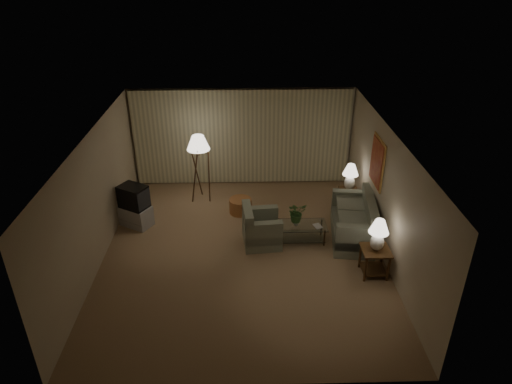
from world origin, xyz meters
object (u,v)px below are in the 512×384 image
table_lamp_near (379,232)px  table_lamp_far (350,175)px  vase (296,222)px  tv_cabinet (136,216)px  side_table_far (348,196)px  crt_tv (133,197)px  ottoman (240,206)px  side_table_near (375,257)px  sofa (353,223)px  coffee_table (302,230)px  floor_lamp (200,167)px  armchair (262,229)px

table_lamp_near → table_lamp_far: bearing=90.0°
vase → tv_cabinet: bearing=168.2°
table_lamp_far → vase: (-1.46, -1.35, -0.51)m
side_table_far → crt_tv: (-5.20, -0.56, 0.38)m
ottoman → table_lamp_far: bearing=0.9°
side_table_near → vase: size_ratio=4.43×
crt_tv → vase: (3.74, -0.79, -0.29)m
sofa → side_table_near: size_ratio=3.33×
crt_tv → vase: bearing=18.3°
coffee_table → table_lamp_far: bearing=46.0°
crt_tv → floor_lamp: floor_lamp is taller
side_table_near → crt_tv: size_ratio=0.78×
sofa → table_lamp_far: (0.15, 1.25, 0.60)m
sofa → ottoman: 2.84m
side_table_near → floor_lamp: bearing=138.8°
table_lamp_near → ottoman: bearing=136.6°
tv_cabinet → ottoman: 2.55m
armchair → floor_lamp: 2.65m
table_lamp_far → floor_lamp: (-3.75, 0.68, -0.06)m
sofa → side_table_near: 1.36m
side_table_near → table_lamp_far: table_lamp_far is taller
side_table_near → tv_cabinet: bearing=158.6°
side_table_near → ottoman: (-2.71, 2.56, -0.23)m
coffee_table → tv_cabinet: size_ratio=1.27×
tv_cabinet → floor_lamp: bearing=70.7°
sofa → armchair: sofa is taller
armchair → coffee_table: size_ratio=0.93×
armchair → floor_lamp: (-1.52, 2.08, 0.58)m
sofa → tv_cabinet: size_ratio=2.35×
table_lamp_far → crt_tv: 5.24m
crt_tv → sofa: bearing=22.4°
table_lamp_far → floor_lamp: 3.81m
side_table_near → table_lamp_far: (-0.00, 2.60, 0.58)m
armchair → side_table_far: (2.22, 1.41, 0.03)m
tv_cabinet → table_lamp_near: bearing=8.8°
tv_cabinet → vase: vase is taller
armchair → vase: (0.77, 0.06, 0.12)m
side_table_far → tv_cabinet: bearing=-173.8°
armchair → crt_tv: bearing=69.1°
floor_lamp → ottoman: size_ratio=3.21×
side_table_far → table_lamp_far: table_lamp_far is taller
table_lamp_far → vase: table_lamp_far is taller
side_table_far → tv_cabinet: (-5.20, -0.56, -0.14)m
table_lamp_far → armchair: bearing=-147.7°
coffee_table → tv_cabinet: 3.97m
coffee_table → tv_cabinet: (-3.89, 0.79, -0.03)m
crt_tv → floor_lamp: (1.45, 1.24, 0.17)m
crt_tv → table_lamp_far: bearing=36.3°
coffee_table → floor_lamp: bearing=140.2°
tv_cabinet → table_lamp_far: bearing=36.3°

